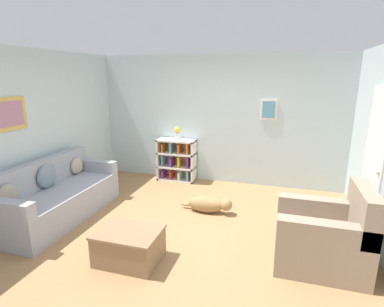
% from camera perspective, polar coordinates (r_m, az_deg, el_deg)
% --- Properties ---
extents(ground_plane, '(14.00, 14.00, 0.00)m').
position_cam_1_polar(ground_plane, '(4.52, -1.51, -14.26)').
color(ground_plane, '#997047').
extents(wall_back, '(5.60, 0.13, 2.60)m').
position_cam_1_polar(wall_back, '(6.20, 4.99, 6.38)').
color(wall_back, silver).
rests_on(wall_back, ground_plane).
extents(wall_left, '(0.13, 5.00, 2.60)m').
position_cam_1_polar(wall_left, '(5.41, -28.25, 3.51)').
color(wall_left, silver).
rests_on(wall_left, ground_plane).
extents(couch, '(0.83, 2.06, 0.91)m').
position_cam_1_polar(couch, '(5.18, -24.22, -7.62)').
color(couch, '#9399A3').
rests_on(couch, ground_plane).
extents(bookshelf, '(0.80, 0.35, 0.89)m').
position_cam_1_polar(bookshelf, '(6.38, -2.86, -1.28)').
color(bookshelf, silver).
rests_on(bookshelf, ground_plane).
extents(recliner_chair, '(0.99, 0.84, 1.00)m').
position_cam_1_polar(recliner_chair, '(3.94, 24.08, -14.32)').
color(recliner_chair, gray).
rests_on(recliner_chair, ground_plane).
extents(coffee_table, '(0.76, 0.57, 0.40)m').
position_cam_1_polar(coffee_table, '(3.83, -11.91, -16.63)').
color(coffee_table, '#846647').
rests_on(coffee_table, ground_plane).
extents(dog, '(0.89, 0.24, 0.27)m').
position_cam_1_polar(dog, '(4.97, 3.24, -9.67)').
color(dog, '#9E7A4C').
rests_on(dog, ground_plane).
extents(vase, '(0.13, 0.13, 0.27)m').
position_cam_1_polar(vase, '(6.22, -2.77, 4.04)').
color(vase, silver).
rests_on(vase, bookshelf).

